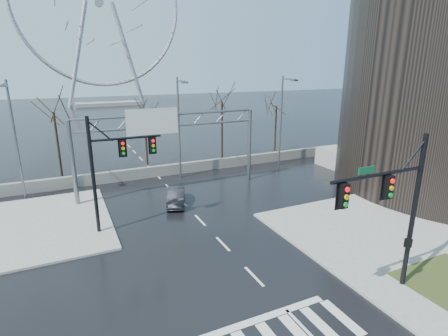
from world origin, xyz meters
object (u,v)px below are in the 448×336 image
signal_mast_far (110,163)px  car (176,197)px  signal_mast_near (397,203)px  sign_gantry (166,136)px  ferris_wheel (100,10)px

signal_mast_far → car: 7.28m
signal_mast_near → sign_gantry: (-5.52, 19.00, 0.31)m
ferris_wheel → car: (-5.63, -83.20, -25.49)m
signal_mast_far → car: signal_mast_far is taller
signal_mast_near → ferris_wheel: ferris_wheel is taller
signal_mast_near → ferris_wheel: bearing=90.1°
ferris_wheel → car: 87.20m
car → signal_mast_far: bearing=-131.9°
signal_mast_far → sign_gantry: 8.14m
signal_mast_far → ferris_wheel: ferris_wheel is taller
signal_mast_far → signal_mast_near: bearing=-49.7°
signal_mast_near → signal_mast_far: bearing=130.3°
ferris_wheel → car: ferris_wheel is taller
sign_gantry → car: (-0.25, -3.16, -4.54)m
signal_mast_near → sign_gantry: 19.79m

